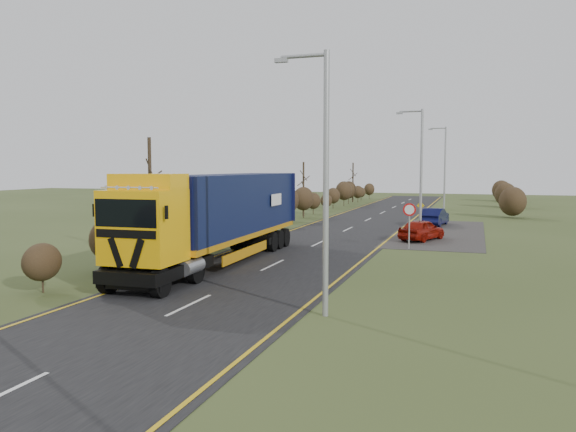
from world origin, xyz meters
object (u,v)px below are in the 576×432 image
Objects in this scene: speed_sign at (409,217)px; car_blue_sedan at (435,217)px; car_red_hatchback at (422,230)px; lorry at (219,212)px; streetlight_near at (323,173)px.

car_blue_sedan is at bearing 88.14° from speed_sign.
car_blue_sedan reaches higher than car_red_hatchback.
lorry is 6.06× the size of speed_sign.
car_blue_sedan is at bearing 66.53° from lorry.
lorry is 10.52m from streetlight_near.
speed_sign is at bearing 96.29° from car_blue_sedan.
car_blue_sedan is at bearing 87.33° from streetlight_near.
streetlight_near reaches higher than car_red_hatchback.
lorry reaches higher than speed_sign.
streetlight_near is (-1.34, -28.66, 3.72)m from car_blue_sedan.
speed_sign is (-0.44, -13.51, 1.14)m from car_blue_sedan.
car_blue_sedan is 13.57m from speed_sign.
streetlight_near is at bearing 95.48° from car_blue_sedan.
car_blue_sedan is 0.52× the size of streetlight_near.
car_red_hatchback is 9.42m from car_blue_sedan.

